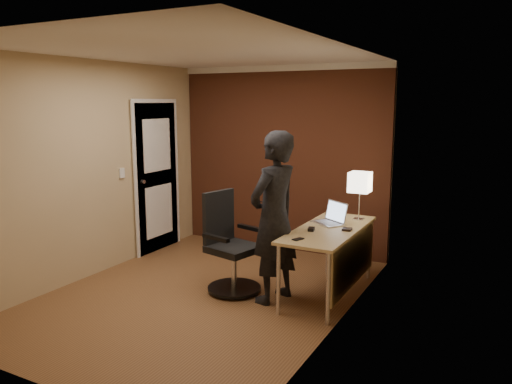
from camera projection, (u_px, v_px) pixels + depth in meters
room at (249, 152)px, 6.55m from camera, size 4.00×4.00×4.00m
desk at (335, 241)px, 5.16m from camera, size 0.60×1.50×0.73m
desk_lamp at (360, 183)px, 5.47m from camera, size 0.22×0.22×0.54m
laptop at (332, 218)px, 5.37m from camera, size 0.42×0.40×0.23m
mouse at (311, 229)px, 5.07m from camera, size 0.08×0.11×0.03m
phone at (298, 239)px, 4.75m from camera, size 0.10×0.13×0.01m
wallet at (347, 229)px, 5.09m from camera, size 0.10×0.12×0.02m
office_chair at (229, 249)px, 5.35m from camera, size 0.58×0.65×1.06m
person at (274, 217)px, 5.02m from camera, size 0.55×0.72×1.75m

